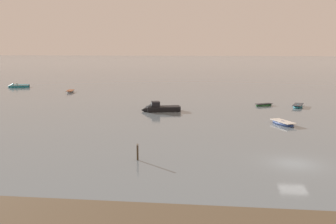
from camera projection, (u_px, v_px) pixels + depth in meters
ground_plane at (294, 164)px, 35.74m from camera, size 800.00×800.00×0.00m
rowboat_moored_0 at (70, 91)px, 91.02m from camera, size 2.09×4.27×0.65m
motorboat_moored_2 at (157, 109)px, 64.39m from camera, size 6.79×3.70×2.45m
rowboat_moored_1 at (283, 123)px, 53.51m from camera, size 3.30×4.70×0.71m
motorboat_moored_6 at (17, 86)px, 101.64m from camera, size 5.76×3.46×1.87m
rowboat_moored_4 at (264, 105)px, 70.37m from camera, size 3.57×2.75×0.54m
rowboat_moored_5 at (298, 106)px, 68.89m from camera, size 2.85×4.59×0.69m
mooring_post_right at (138, 152)px, 36.74m from camera, size 0.22×0.22×1.75m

